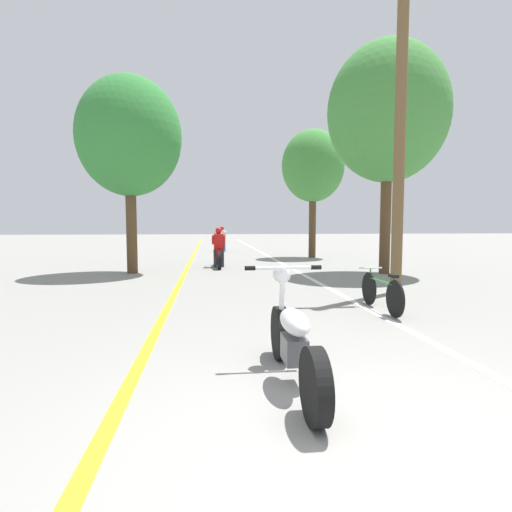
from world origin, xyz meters
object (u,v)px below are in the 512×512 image
object	(u,v)px
utility_pole	(400,117)
motorcycle_foreground	(293,339)
roadside_tree_right_near	(388,113)
motorcycle_rider_lead	(219,252)
bicycle_parked	(381,292)
roadside_tree_right_far	(313,166)
roadside_tree_left	(129,137)
motorcycle_rider_far	(222,242)

from	to	relation	value
utility_pole	motorcycle_foreground	xyz separation A→B (m)	(-3.30, -4.67, -3.36)
roadside_tree_right_near	motorcycle_rider_lead	distance (m)	7.05
utility_pole	bicycle_parked	xyz separation A→B (m)	(-1.11, -1.72, -3.45)
motorcycle_rider_lead	bicycle_parked	xyz separation A→B (m)	(2.64, -7.54, -0.20)
utility_pole	roadside_tree_right_far	world-z (taller)	utility_pole
roadside_tree_right_near	bicycle_parked	bearing A→B (deg)	-115.03
roadside_tree_right_far	motorcycle_foreground	bearing A→B (deg)	-105.42
roadside_tree_left	bicycle_parked	distance (m)	8.93
utility_pole	roadside_tree_right_near	bearing A→B (deg)	69.35
motorcycle_foreground	bicycle_parked	world-z (taller)	motorcycle_foreground
utility_pole	roadside_tree_right_far	distance (m)	9.46
bicycle_parked	motorcycle_rider_lead	bearing A→B (deg)	109.26
roadside_tree_right_far	motorcycle_foreground	distance (m)	15.09
motorcycle_foreground	motorcycle_rider_far	distance (m)	18.73
utility_pole	roadside_tree_left	distance (m)	7.78
motorcycle_foreground	bicycle_parked	xyz separation A→B (m)	(2.20, 2.96, -0.09)
bicycle_parked	motorcycle_rider_far	bearing A→B (deg)	98.10
utility_pole	roadside_tree_right_far	xyz separation A→B (m)	(0.59, 9.44, 0.32)
roadside_tree_right_far	motorcycle_rider_lead	distance (m)	6.68
motorcycle_foreground	motorcycle_rider_lead	distance (m)	10.51
roadside_tree_right_far	roadside_tree_right_near	bearing A→B (deg)	-83.59
roadside_tree_left	motorcycle_foreground	world-z (taller)	roadside_tree_left
roadside_tree_right_near	bicycle_parked	world-z (taller)	roadside_tree_right_near
roadside_tree_right_far	bicycle_parked	distance (m)	11.90
roadside_tree_right_near	motorcycle_rider_lead	size ratio (longest dim) A/B	3.23
motorcycle_rider_far	bicycle_parked	bearing A→B (deg)	-81.90
utility_pole	motorcycle_rider_far	bearing A→B (deg)	103.41
motorcycle_foreground	roadside_tree_right_far	bearing A→B (deg)	74.58
roadside_tree_left	motorcycle_rider_lead	bearing A→B (deg)	28.68
roadside_tree_right_near	motorcycle_foreground	xyz separation A→B (m)	(-4.57, -8.04, -4.41)
roadside_tree_left	motorcycle_rider_far	distance (m)	10.81
roadside_tree_right_far	bicycle_parked	bearing A→B (deg)	-98.64
motorcycle_rider_lead	motorcycle_rider_far	bearing A→B (deg)	87.28
utility_pole	motorcycle_foreground	distance (m)	6.64
motorcycle_rider_far	roadside_tree_right_near	bearing A→B (deg)	-66.62
roadside_tree_left	motorcycle_rider_far	world-z (taller)	roadside_tree_left
roadside_tree_right_far	motorcycle_rider_far	bearing A→B (deg)	130.45
utility_pole	roadside_tree_left	xyz separation A→B (m)	(-6.44, 4.35, 0.35)
roadside_tree_right_near	bicycle_parked	size ratio (longest dim) A/B	4.15
roadside_tree_right_near	roadside_tree_right_far	bearing A→B (deg)	96.41
roadside_tree_right_far	bicycle_parked	size ratio (longest dim) A/B	3.44
roadside_tree_right_near	motorcycle_rider_far	size ratio (longest dim) A/B	3.19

